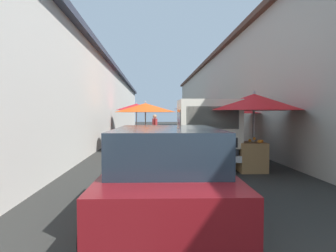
{
  "coord_description": "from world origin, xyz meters",
  "views": [
    {
      "loc": [
        -1.67,
        0.89,
        1.67
      ],
      "look_at": [
        10.71,
        0.24,
        1.15
      ],
      "focal_mm": 31.66,
      "sensor_mm": 36.0,
      "label": 1
    }
  ],
  "objects_px": {
    "fruit_stall_near_left": "(145,113)",
    "vendor_in_shade": "(155,127)",
    "fruit_stall_far_right": "(137,111)",
    "delivery_truck": "(204,133)",
    "vendor_by_crates": "(206,129)",
    "fruit_stall_near_right": "(227,116)",
    "fruit_stall_mid_lane": "(254,108)",
    "fruit_stall_far_left": "(195,110)",
    "hatchback_car": "(166,173)",
    "plastic_stool": "(148,172)"
  },
  "relations": [
    {
      "from": "fruit_stall_mid_lane",
      "to": "fruit_stall_far_left",
      "type": "height_order",
      "value": "fruit_stall_far_left"
    },
    {
      "from": "fruit_stall_mid_lane",
      "to": "delivery_truck",
      "type": "height_order",
      "value": "fruit_stall_mid_lane"
    },
    {
      "from": "fruit_stall_near_right",
      "to": "fruit_stall_far_right",
      "type": "relative_size",
      "value": 1.12
    },
    {
      "from": "fruit_stall_far_right",
      "to": "delivery_truck",
      "type": "height_order",
      "value": "fruit_stall_far_right"
    },
    {
      "from": "fruit_stall_far_left",
      "to": "delivery_truck",
      "type": "height_order",
      "value": "fruit_stall_far_left"
    },
    {
      "from": "vendor_in_shade",
      "to": "plastic_stool",
      "type": "xyz_separation_m",
      "value": [
        -8.88,
        0.22,
        -0.61
      ]
    },
    {
      "from": "fruit_stall_near_left",
      "to": "plastic_stool",
      "type": "relative_size",
      "value": 6.24
    },
    {
      "from": "fruit_stall_far_right",
      "to": "fruit_stall_far_left",
      "type": "distance_m",
      "value": 4.86
    },
    {
      "from": "vendor_by_crates",
      "to": "plastic_stool",
      "type": "distance_m",
      "value": 7.67
    },
    {
      "from": "delivery_truck",
      "to": "fruit_stall_far_right",
      "type": "bearing_deg",
      "value": 17.45
    },
    {
      "from": "fruit_stall_far_right",
      "to": "plastic_stool",
      "type": "relative_size",
      "value": 5.66
    },
    {
      "from": "fruit_stall_near_right",
      "to": "fruit_stall_mid_lane",
      "type": "xyz_separation_m",
      "value": [
        -3.47,
        0.09,
        0.26
      ]
    },
    {
      "from": "hatchback_car",
      "to": "vendor_in_shade",
      "type": "height_order",
      "value": "vendor_in_shade"
    },
    {
      "from": "fruit_stall_near_right",
      "to": "delivery_truck",
      "type": "bearing_deg",
      "value": 150.22
    },
    {
      "from": "hatchback_car",
      "to": "delivery_truck",
      "type": "height_order",
      "value": "delivery_truck"
    },
    {
      "from": "fruit_stall_far_right",
      "to": "fruit_stall_near_left",
      "type": "distance_m",
      "value": 5.01
    },
    {
      "from": "fruit_stall_near_right",
      "to": "vendor_by_crates",
      "type": "relative_size",
      "value": 1.7
    },
    {
      "from": "vendor_by_crates",
      "to": "delivery_truck",
      "type": "bearing_deg",
      "value": 168.56
    },
    {
      "from": "fruit_stall_mid_lane",
      "to": "vendor_in_shade",
      "type": "xyz_separation_m",
      "value": [
        7.23,
        2.81,
        -0.88
      ]
    },
    {
      "from": "fruit_stall_near_right",
      "to": "vendor_in_shade",
      "type": "distance_m",
      "value": 4.79
    },
    {
      "from": "fruit_stall_near_left",
      "to": "fruit_stall_far_left",
      "type": "height_order",
      "value": "fruit_stall_far_left"
    },
    {
      "from": "fruit_stall_mid_lane",
      "to": "hatchback_car",
      "type": "relative_size",
      "value": 0.7
    },
    {
      "from": "fruit_stall_mid_lane",
      "to": "delivery_truck",
      "type": "distance_m",
      "value": 1.85
    },
    {
      "from": "fruit_stall_mid_lane",
      "to": "hatchback_car",
      "type": "height_order",
      "value": "fruit_stall_mid_lane"
    },
    {
      "from": "fruit_stall_far_right",
      "to": "hatchback_car",
      "type": "bearing_deg",
      "value": -174.96
    },
    {
      "from": "fruit_stall_near_left",
      "to": "vendor_in_shade",
      "type": "height_order",
      "value": "fruit_stall_near_left"
    },
    {
      "from": "fruit_stall_mid_lane",
      "to": "plastic_stool",
      "type": "xyz_separation_m",
      "value": [
        -1.64,
        3.03,
        -1.5
      ]
    },
    {
      "from": "delivery_truck",
      "to": "plastic_stool",
      "type": "height_order",
      "value": "delivery_truck"
    },
    {
      "from": "plastic_stool",
      "to": "fruit_stall_near_left",
      "type": "bearing_deg",
      "value": 2.05
    },
    {
      "from": "fruit_stall_far_right",
      "to": "fruit_stall_near_right",
      "type": "bearing_deg",
      "value": -146.6
    },
    {
      "from": "fruit_stall_far_right",
      "to": "vendor_by_crates",
      "type": "xyz_separation_m",
      "value": [
        -3.99,
        -3.53,
        -0.86
      ]
    },
    {
      "from": "fruit_stall_near_right",
      "to": "fruit_stall_far_right",
      "type": "xyz_separation_m",
      "value": [
        6.04,
        3.98,
        0.24
      ]
    },
    {
      "from": "vendor_in_shade",
      "to": "fruit_stall_mid_lane",
      "type": "bearing_deg",
      "value": -158.8
    },
    {
      "from": "fruit_stall_far_left",
      "to": "vendor_by_crates",
      "type": "height_order",
      "value": "fruit_stall_far_left"
    },
    {
      "from": "fruit_stall_near_left",
      "to": "delivery_truck",
      "type": "relative_size",
      "value": 0.55
    },
    {
      "from": "vendor_by_crates",
      "to": "fruit_stall_near_right",
      "type": "bearing_deg",
      "value": -167.51
    },
    {
      "from": "fruit_stall_far_right",
      "to": "fruit_stall_near_left",
      "type": "relative_size",
      "value": 0.91
    },
    {
      "from": "fruit_stall_far_left",
      "to": "plastic_stool",
      "type": "xyz_separation_m",
      "value": [
        -14.0,
        3.07,
        -1.61
      ]
    },
    {
      "from": "hatchback_car",
      "to": "vendor_by_crates",
      "type": "xyz_separation_m",
      "value": [
        9.36,
        -2.35,
        0.2
      ]
    },
    {
      "from": "plastic_stool",
      "to": "fruit_stall_far_right",
      "type": "bearing_deg",
      "value": 4.43
    },
    {
      "from": "fruit_stall_mid_lane",
      "to": "delivery_truck",
      "type": "bearing_deg",
      "value": 48.26
    },
    {
      "from": "fruit_stall_far_right",
      "to": "hatchback_car",
      "type": "height_order",
      "value": "fruit_stall_far_right"
    },
    {
      "from": "fruit_stall_near_right",
      "to": "plastic_stool",
      "type": "relative_size",
      "value": 6.35
    },
    {
      "from": "fruit_stall_near_right",
      "to": "delivery_truck",
      "type": "height_order",
      "value": "fruit_stall_near_right"
    },
    {
      "from": "fruit_stall_near_left",
      "to": "delivery_truck",
      "type": "height_order",
      "value": "fruit_stall_near_left"
    },
    {
      "from": "fruit_stall_far_right",
      "to": "delivery_truck",
      "type": "bearing_deg",
      "value": -162.55
    },
    {
      "from": "vendor_in_shade",
      "to": "fruit_stall_near_left",
      "type": "bearing_deg",
      "value": 170.71
    },
    {
      "from": "fruit_stall_near_right",
      "to": "fruit_stall_near_left",
      "type": "xyz_separation_m",
      "value": [
        1.07,
        3.34,
        0.12
      ]
    },
    {
      "from": "fruit_stall_near_left",
      "to": "fruit_stall_far_left",
      "type": "relative_size",
      "value": 0.94
    },
    {
      "from": "fruit_stall_far_right",
      "to": "hatchback_car",
      "type": "distance_m",
      "value": 13.45
    }
  ]
}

